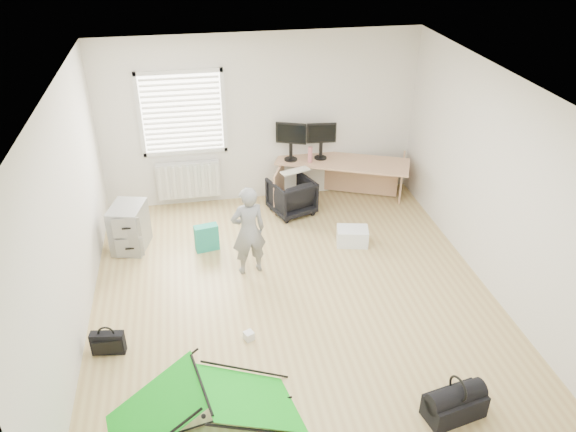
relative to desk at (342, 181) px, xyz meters
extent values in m
plane|color=tan|center=(-1.25, -2.37, -0.36)|extent=(5.50, 5.50, 0.00)
cube|color=silver|center=(-1.25, 0.38, 0.99)|extent=(5.00, 0.02, 2.70)
cube|color=silver|center=(-2.45, 0.34, 1.19)|extent=(1.20, 0.06, 1.20)
cube|color=silver|center=(-2.45, 0.30, 0.09)|extent=(1.00, 0.12, 0.60)
cube|color=tan|center=(0.00, 0.00, 0.00)|extent=(2.20, 1.44, 0.72)
cube|color=gray|center=(-3.33, -0.82, -0.02)|extent=(0.56, 0.67, 0.67)
cube|color=black|center=(-0.81, 0.19, 0.59)|extent=(0.49, 0.28, 0.46)
cube|color=black|center=(-0.33, 0.16, 0.58)|extent=(0.47, 0.14, 0.44)
cube|color=beige|center=(-0.82, -0.25, 0.37)|extent=(0.48, 0.30, 0.02)
cylinder|color=#BC696E|center=(-0.52, 0.06, 0.49)|extent=(0.07, 0.07, 0.25)
imported|color=black|center=(-0.88, -0.24, -0.07)|extent=(0.80, 0.81, 0.58)
imported|color=gray|center=(-1.73, -1.71, 0.27)|extent=(0.51, 0.38, 1.26)
cube|color=white|center=(-0.18, -1.31, -0.23)|extent=(0.50, 0.40, 0.25)
cube|color=teal|center=(-2.26, -1.08, -0.16)|extent=(0.35, 0.20, 0.39)
cube|color=black|center=(-3.46, -2.97, -0.22)|extent=(0.38, 0.16, 0.27)
cube|color=silver|center=(-1.91, -3.05, -0.31)|extent=(0.14, 0.14, 0.10)
cube|color=black|center=(-0.07, -4.48, -0.23)|extent=(0.63, 0.41, 0.26)
camera|label=1|loc=(-2.34, -7.90, 4.09)|focal=35.00mm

